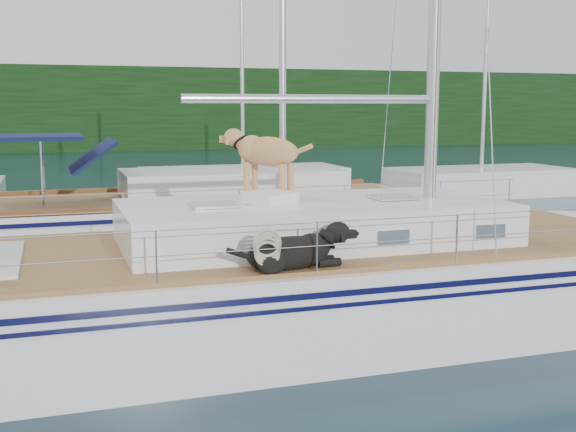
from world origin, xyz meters
name	(u,v)px	position (x,y,z in m)	size (l,w,h in m)	color
ground	(258,334)	(0.00, 0.00, 0.00)	(120.00, 120.00, 0.00)	black
tree_line	(86,109)	(0.00, 45.00, 3.00)	(90.00, 3.00, 6.00)	black
shore_bank	(87,142)	(0.00, 46.20, 0.60)	(92.00, 1.00, 1.20)	#595147
main_sailboat	(264,286)	(0.09, 0.00, 0.68)	(12.00, 3.80, 14.01)	silver
neighbor_sailboat	(184,220)	(0.14, 6.43, 0.63)	(11.00, 3.50, 13.30)	silver
bg_boat_center	(243,181)	(4.00, 16.00, 0.45)	(7.20, 3.00, 11.65)	silver
bg_boat_east	(481,182)	(12.00, 13.00, 0.46)	(6.40, 3.00, 11.65)	silver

